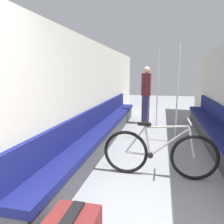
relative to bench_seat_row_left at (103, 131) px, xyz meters
The scene contains 7 objects.
wall_left 0.88m from the bench_seat_row_left, behind, with size 0.10×10.60×2.29m, color beige.
bench_seat_row_left is the anchor object (origin of this frame).
bench_seat_row_right 2.47m from the bench_seat_row_left, ahead, with size 0.42×6.45×0.86m.
bicycle 1.88m from the bench_seat_row_left, 47.46° to the right, with size 1.75×0.46×0.92m.
grab_pole_near 2.50m from the bench_seat_row_left, 61.09° to the left, with size 0.08×0.08×2.27m.
grab_pole_far 1.88m from the bench_seat_row_left, 16.66° to the left, with size 0.08×0.08×2.27m.
passenger_standing 2.43m from the bench_seat_row_left, 70.46° to the left, with size 0.30×0.30×1.81m.
Camera 1 is at (0.05, -0.95, 1.61)m, focal length 35.00 mm.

